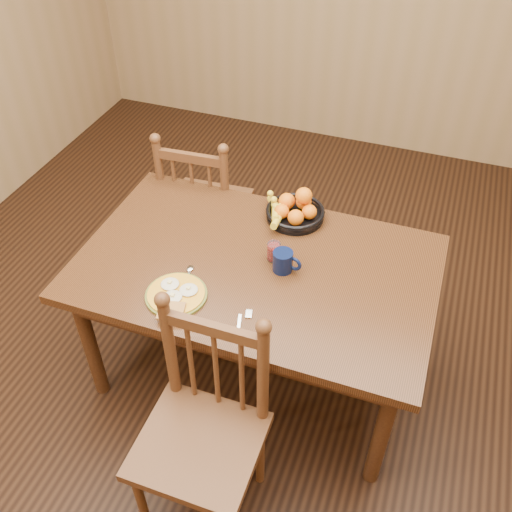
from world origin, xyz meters
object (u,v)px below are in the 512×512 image
(dining_table, at_px, (256,278))
(fruit_bowl, at_px, (294,210))
(chair_near, at_px, (203,433))
(coffee_mug, at_px, (284,261))
(chair_far, at_px, (205,207))
(breakfast_plate, at_px, (176,295))

(dining_table, height_order, fruit_bowl, fruit_bowl)
(chair_near, bearing_deg, coffee_mug, 83.05)
(chair_far, relative_size, chair_near, 0.96)
(breakfast_plate, relative_size, coffee_mug, 2.23)
(breakfast_plate, height_order, fruit_bowl, fruit_bowl)
(chair_near, height_order, coffee_mug, chair_near)
(chair_far, xyz_separation_m, chair_near, (0.59, -1.36, 0.02))
(chair_far, height_order, fruit_bowl, chair_far)
(dining_table, relative_size, chair_near, 1.56)
(coffee_mug, xyz_separation_m, fruit_bowl, (-0.07, 0.37, -0.00))
(dining_table, distance_m, coffee_mug, 0.19)
(chair_near, xyz_separation_m, breakfast_plate, (-0.29, 0.42, 0.26))
(chair_near, distance_m, coffee_mug, 0.79)
(dining_table, bearing_deg, breakfast_plate, -129.05)
(breakfast_plate, relative_size, fruit_bowl, 0.92)
(chair_far, distance_m, chair_near, 1.48)
(breakfast_plate, height_order, coffee_mug, coffee_mug)
(chair_far, relative_size, coffee_mug, 7.38)
(dining_table, xyz_separation_m, coffee_mug, (0.13, 0.01, 0.14))
(dining_table, relative_size, chair_far, 1.62)
(chair_near, relative_size, breakfast_plate, 3.44)
(chair_far, bearing_deg, coffee_mug, 133.22)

